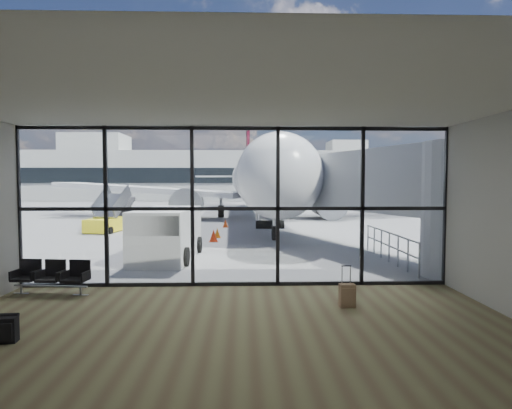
{
  "coord_description": "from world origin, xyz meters",
  "views": [
    {
      "loc": [
        0.25,
        -12.0,
        2.94
      ],
      "look_at": [
        0.67,
        3.0,
        2.16
      ],
      "focal_mm": 30.0,
      "sensor_mm": 36.0,
      "label": 1
    }
  ],
  "objects_px": {
    "backpack": "(7,329)",
    "suitcase": "(347,295)",
    "airliner": "(256,180)",
    "belt_loader": "(121,214)",
    "seating_row": "(53,275)",
    "service_van": "(166,234)",
    "mobile_stairs": "(107,223)"
  },
  "relations": [
    {
      "from": "belt_loader",
      "to": "seating_row",
      "type": "bearing_deg",
      "value": -80.56
    },
    {
      "from": "seating_row",
      "to": "backpack",
      "type": "height_order",
      "value": "seating_row"
    },
    {
      "from": "airliner",
      "to": "mobile_stairs",
      "type": "bearing_deg",
      "value": -130.73
    },
    {
      "from": "backpack",
      "to": "belt_loader",
      "type": "xyz_separation_m",
      "value": [
        -4.69,
        23.64,
        0.34
      ]
    },
    {
      "from": "seating_row",
      "to": "airliner",
      "type": "xyz_separation_m",
      "value": [
        6.11,
        25.64,
        2.67
      ]
    },
    {
      "from": "suitcase",
      "to": "mobile_stairs",
      "type": "bearing_deg",
      "value": 121.92
    },
    {
      "from": "backpack",
      "to": "service_van",
      "type": "distance_m",
      "value": 8.6
    },
    {
      "from": "suitcase",
      "to": "service_van",
      "type": "bearing_deg",
      "value": 127.76
    },
    {
      "from": "service_van",
      "to": "mobile_stairs",
      "type": "height_order",
      "value": "mobile_stairs"
    },
    {
      "from": "service_van",
      "to": "mobile_stairs",
      "type": "relative_size",
      "value": 1.34
    },
    {
      "from": "seating_row",
      "to": "airliner",
      "type": "bearing_deg",
      "value": 83.64
    },
    {
      "from": "backpack",
      "to": "suitcase",
      "type": "xyz_separation_m",
      "value": [
        6.76,
        2.01,
        0.04
      ]
    },
    {
      "from": "backpack",
      "to": "suitcase",
      "type": "distance_m",
      "value": 7.05
    },
    {
      "from": "service_van",
      "to": "suitcase",
      "type": "bearing_deg",
      "value": -47.23
    },
    {
      "from": "airliner",
      "to": "service_van",
      "type": "relative_size",
      "value": 8.89
    },
    {
      "from": "suitcase",
      "to": "belt_loader",
      "type": "relative_size",
      "value": 0.25
    },
    {
      "from": "seating_row",
      "to": "mobile_stairs",
      "type": "distance_m",
      "value": 14.54
    },
    {
      "from": "service_van",
      "to": "belt_loader",
      "type": "bearing_deg",
      "value": 114.77
    },
    {
      "from": "belt_loader",
      "to": "mobile_stairs",
      "type": "height_order",
      "value": "mobile_stairs"
    },
    {
      "from": "service_van",
      "to": "airliner",
      "type": "bearing_deg",
      "value": 81.99
    },
    {
      "from": "seating_row",
      "to": "belt_loader",
      "type": "height_order",
      "value": "belt_loader"
    },
    {
      "from": "suitcase",
      "to": "belt_loader",
      "type": "distance_m",
      "value": 24.48
    },
    {
      "from": "seating_row",
      "to": "suitcase",
      "type": "height_order",
      "value": "suitcase"
    },
    {
      "from": "backpack",
      "to": "airliner",
      "type": "bearing_deg",
      "value": 74.19
    },
    {
      "from": "airliner",
      "to": "suitcase",
      "type": "bearing_deg",
      "value": -89.0
    },
    {
      "from": "backpack",
      "to": "service_van",
      "type": "xyz_separation_m",
      "value": [
        1.39,
        8.46,
        0.74
      ]
    },
    {
      "from": "suitcase",
      "to": "service_van",
      "type": "relative_size",
      "value": 0.22
    },
    {
      "from": "suitcase",
      "to": "airliner",
      "type": "height_order",
      "value": "airliner"
    },
    {
      "from": "backpack",
      "to": "mobile_stairs",
      "type": "relative_size",
      "value": 0.15
    },
    {
      "from": "seating_row",
      "to": "backpack",
      "type": "distance_m",
      "value": 3.59
    },
    {
      "from": "mobile_stairs",
      "to": "backpack",
      "type": "bearing_deg",
      "value": -67.31
    },
    {
      "from": "suitcase",
      "to": "mobile_stairs",
      "type": "relative_size",
      "value": 0.29
    }
  ]
}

